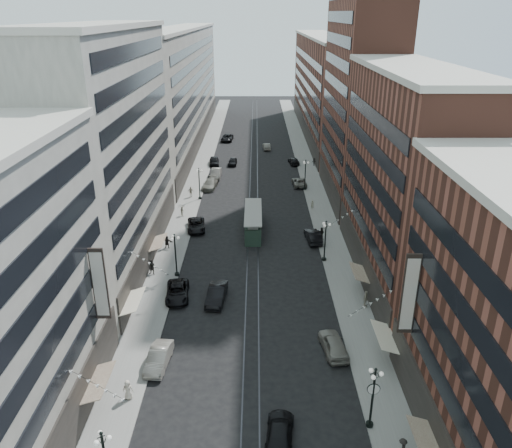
{
  "coord_description": "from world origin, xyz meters",
  "views": [
    {
      "loc": [
        0.43,
        -25.37,
        29.61
      ],
      "look_at": [
        0.42,
        32.52,
        5.0
      ],
      "focal_mm": 35.0,
      "sensor_mm": 36.0,
      "label": 1
    }
  ],
  "objects_px": {
    "car_2": "(177,292)",
    "pedestrian_6": "(191,192)",
    "streetcar": "(253,222)",
    "car_14": "(267,146)",
    "pedestrian_2": "(152,267)",
    "lamppost_sw_mid": "(199,182)",
    "lamppost_sw_far": "(176,253)",
    "car_6": "(280,432)",
    "car_10": "(313,236)",
    "car_8": "(210,184)",
    "pedestrian_9": "(314,162)",
    "lamppost_se_near": "(373,395)",
    "car_1": "(159,358)",
    "pedestrian_1": "(128,390)",
    "lamppost_se_mid": "(305,174)",
    "pedestrian_extra_0": "(182,211)",
    "car_extra_0": "(227,138)",
    "pedestrian_4": "(366,299)",
    "pedestrian_3": "(402,448)",
    "car_13": "(233,162)",
    "car_5": "(217,294)",
    "lamppost_se_far": "(325,239)",
    "pedestrian_8": "(312,205)",
    "car_4": "(333,344)",
    "car_9": "(214,161)",
    "pedestrian_7": "(321,233)",
    "car_7": "(196,225)",
    "car_extra_1": "(216,173)"
  },
  "relations": [
    {
      "from": "car_2",
      "to": "car_10",
      "type": "relative_size",
      "value": 1.09
    },
    {
      "from": "car_extra_0",
      "to": "car_10",
      "type": "bearing_deg",
      "value": -71.97
    },
    {
      "from": "lamppost_sw_far",
      "to": "pedestrian_3",
      "type": "distance_m",
      "value": 33.61
    },
    {
      "from": "pedestrian_1",
      "to": "car_extra_1",
      "type": "height_order",
      "value": "pedestrian_1"
    },
    {
      "from": "lamppost_sw_mid",
      "to": "car_14",
      "type": "bearing_deg",
      "value": 70.45
    },
    {
      "from": "pedestrian_7",
      "to": "pedestrian_8",
      "type": "bearing_deg",
      "value": -58.82
    },
    {
      "from": "lamppost_se_near",
      "to": "pedestrian_2",
      "type": "distance_m",
      "value": 32.38
    },
    {
      "from": "lamppost_se_near",
      "to": "lamppost_se_far",
      "type": "bearing_deg",
      "value": 90.0
    },
    {
      "from": "car_8",
      "to": "pedestrian_6",
      "type": "bearing_deg",
      "value": -112.31
    },
    {
      "from": "car_5",
      "to": "car_9",
      "type": "bearing_deg",
      "value": 100.31
    },
    {
      "from": "lamppost_se_near",
      "to": "lamppost_sw_mid",
      "type": "bearing_deg",
      "value": 109.84
    },
    {
      "from": "car_8",
      "to": "car_14",
      "type": "xyz_separation_m",
      "value": [
        10.88,
        27.98,
        -0.08
      ]
    },
    {
      "from": "car_1",
      "to": "car_4",
      "type": "relative_size",
      "value": 0.96
    },
    {
      "from": "car_1",
      "to": "car_9",
      "type": "relative_size",
      "value": 0.98
    },
    {
      "from": "pedestrian_3",
      "to": "pedestrian_6",
      "type": "distance_m",
      "value": 59.0
    },
    {
      "from": "car_2",
      "to": "pedestrian_6",
      "type": "height_order",
      "value": "pedestrian_6"
    },
    {
      "from": "car_5",
      "to": "car_14",
      "type": "relative_size",
      "value": 1.17
    },
    {
      "from": "lamppost_sw_mid",
      "to": "car_13",
      "type": "relative_size",
      "value": 1.31
    },
    {
      "from": "car_2",
      "to": "lamppost_sw_mid",
      "type": "bearing_deg",
      "value": 85.76
    },
    {
      "from": "pedestrian_2",
      "to": "lamppost_sw_mid",
      "type": "bearing_deg",
      "value": 97.0
    },
    {
      "from": "streetcar",
      "to": "car_14",
      "type": "height_order",
      "value": "streetcar"
    },
    {
      "from": "streetcar",
      "to": "car_5",
      "type": "relative_size",
      "value": 2.12
    },
    {
      "from": "car_1",
      "to": "pedestrian_1",
      "type": "relative_size",
      "value": 2.73
    },
    {
      "from": "lamppost_se_mid",
      "to": "car_6",
      "type": "xyz_separation_m",
      "value": [
        -7.0,
        -57.18,
        -2.37
      ]
    },
    {
      "from": "lamppost_se_near",
      "to": "pedestrian_4",
      "type": "xyz_separation_m",
      "value": [
        3.07,
        16.98,
        -2.12
      ]
    },
    {
      "from": "lamppost_se_near",
      "to": "car_4",
      "type": "bearing_deg",
      "value": 99.02
    },
    {
      "from": "car_6",
      "to": "car_10",
      "type": "relative_size",
      "value": 1.01
    },
    {
      "from": "lamppost_sw_far",
      "to": "streetcar",
      "type": "distance_m",
      "value": 16.62
    },
    {
      "from": "car_10",
      "to": "pedestrian_7",
      "type": "xyz_separation_m",
      "value": [
        1.21,
        0.52,
        0.22
      ]
    },
    {
      "from": "streetcar",
      "to": "car_8",
      "type": "xyz_separation_m",
      "value": [
        -8.0,
        19.29,
        -0.61
      ]
    },
    {
      "from": "streetcar",
      "to": "car_1",
      "type": "height_order",
      "value": "streetcar"
    },
    {
      "from": "lamppost_se_mid",
      "to": "pedestrian_2",
      "type": "height_order",
      "value": "lamppost_se_mid"
    },
    {
      "from": "lamppost_sw_mid",
      "to": "car_2",
      "type": "xyz_separation_m",
      "value": [
        0.8,
        -31.93,
        -2.35
      ]
    },
    {
      "from": "lamppost_se_far",
      "to": "car_7",
      "type": "relative_size",
      "value": 1.02
    },
    {
      "from": "pedestrian_1",
      "to": "car_14",
      "type": "distance_m",
      "value": 83.04
    },
    {
      "from": "lamppost_se_far",
      "to": "car_4",
      "type": "height_order",
      "value": "lamppost_se_far"
    },
    {
      "from": "lamppost_se_near",
      "to": "car_10",
      "type": "distance_m",
      "value": 34.13
    },
    {
      "from": "pedestrian_4",
      "to": "lamppost_sw_mid",
      "type": "bearing_deg",
      "value": 55.66
    },
    {
      "from": "car_8",
      "to": "pedestrian_9",
      "type": "height_order",
      "value": "pedestrian_9"
    },
    {
      "from": "lamppost_se_mid",
      "to": "pedestrian_extra_0",
      "type": "xyz_separation_m",
      "value": [
        -20.35,
        -12.67,
        -2.19
      ]
    },
    {
      "from": "lamppost_se_mid",
      "to": "pedestrian_8",
      "type": "relative_size",
      "value": 3.55
    },
    {
      "from": "pedestrian_9",
      "to": "pedestrian_6",
      "type": "bearing_deg",
      "value": -116.94
    },
    {
      "from": "lamppost_se_mid",
      "to": "car_4",
      "type": "relative_size",
      "value": 1.1
    },
    {
      "from": "car_7",
      "to": "car_extra_0",
      "type": "xyz_separation_m",
      "value": [
        1.6,
        55.45,
        0.04
      ]
    },
    {
      "from": "car_1",
      "to": "pedestrian_7",
      "type": "height_order",
      "value": "pedestrian_7"
    },
    {
      "from": "car_1",
      "to": "car_14",
      "type": "height_order",
      "value": "car_1"
    },
    {
      "from": "lamppost_sw_far",
      "to": "pedestrian_6",
      "type": "height_order",
      "value": "lamppost_sw_far"
    },
    {
      "from": "car_10",
      "to": "pedestrian_extra_0",
      "type": "bearing_deg",
      "value": -31.56
    },
    {
      "from": "lamppost_se_near",
      "to": "pedestrian_9",
      "type": "relative_size",
      "value": 3.57
    },
    {
      "from": "lamppost_sw_far",
      "to": "pedestrian_8",
      "type": "bearing_deg",
      "value": 49.62
    }
  ]
}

